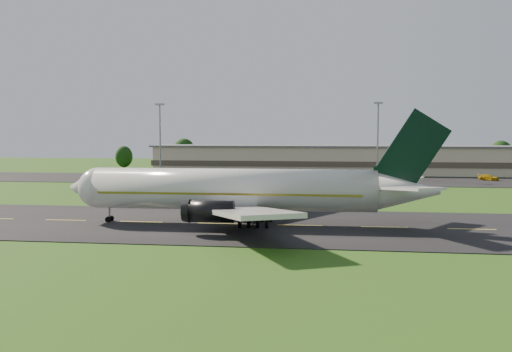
# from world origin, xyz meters

# --- Properties ---
(ground) EXTENTS (360.00, 360.00, 0.00)m
(ground) POSITION_xyz_m (0.00, 0.00, 0.00)
(ground) COLOR #1F4611
(ground) RESTS_ON ground
(taxiway) EXTENTS (220.00, 30.00, 0.10)m
(taxiway) POSITION_xyz_m (0.00, 0.00, 0.05)
(taxiway) COLOR black
(taxiway) RESTS_ON ground
(apron) EXTENTS (260.00, 30.00, 0.10)m
(apron) POSITION_xyz_m (0.00, 72.00, 0.05)
(apron) COLOR black
(apron) RESTS_ON ground
(airliner) EXTENTS (51.25, 42.18, 15.57)m
(airliner) POSITION_xyz_m (-19.12, 0.01, 4.66)
(airliner) COLOR silver
(airliner) RESTS_ON ground
(terminal) EXTENTS (145.00, 16.00, 8.40)m
(terminal) POSITION_xyz_m (6.40, 96.18, 3.99)
(terminal) COLOR #C7B298
(terminal) RESTS_ON ground
(light_mast_west) EXTENTS (2.40, 1.20, 20.35)m
(light_mast_west) POSITION_xyz_m (-55.00, 80.00, 12.74)
(light_mast_west) COLOR gray
(light_mast_west) RESTS_ON ground
(light_mast_centre) EXTENTS (2.40, 1.20, 20.35)m
(light_mast_centre) POSITION_xyz_m (5.00, 80.00, 12.74)
(light_mast_centre) COLOR gray
(light_mast_centre) RESTS_ON ground
(tree_line) EXTENTS (195.46, 9.18, 10.28)m
(tree_line) POSITION_xyz_m (28.46, 105.85, 4.97)
(tree_line) COLOR black
(tree_line) RESTS_ON ground
(service_vehicle_a) EXTENTS (3.00, 4.66, 1.48)m
(service_vehicle_a) POSITION_xyz_m (-41.25, 68.59, 0.84)
(service_vehicle_a) COLOR #C79B0B
(service_vehicle_a) RESTS_ON apron
(service_vehicle_b) EXTENTS (3.86, 2.27, 1.20)m
(service_vehicle_b) POSITION_xyz_m (-21.37, 69.89, 0.70)
(service_vehicle_b) COLOR maroon
(service_vehicle_b) RESTS_ON apron
(service_vehicle_c) EXTENTS (4.62, 5.85, 1.48)m
(service_vehicle_c) POSITION_xyz_m (10.24, 74.49, 0.84)
(service_vehicle_c) COLOR silver
(service_vehicle_c) RESTS_ON apron
(service_vehicle_d) EXTENTS (5.30, 4.82, 1.49)m
(service_vehicle_d) POSITION_xyz_m (32.65, 76.24, 0.84)
(service_vehicle_d) COLOR #C4930B
(service_vehicle_d) RESTS_ON apron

